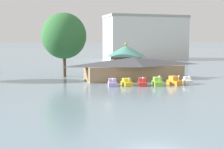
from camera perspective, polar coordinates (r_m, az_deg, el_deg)
pedal_boat_lavender at (r=53.93m, az=0.09°, el=-1.57°), size 1.96×2.77×1.55m
pedal_boat_yellow at (r=54.73m, az=2.73°, el=-1.49°), size 1.50×2.54×1.50m
pedal_boat_red at (r=54.73m, az=5.56°, el=-1.47°), size 2.24×3.25×1.66m
pedal_boat_lime at (r=55.26m, az=8.32°, el=-1.38°), size 2.09×3.22×1.88m
pedal_boat_orange at (r=56.65m, az=11.28°, el=-1.22°), size 1.80×3.08×1.78m
pedal_boat_white at (r=57.98m, az=13.61°, el=-1.17°), size 1.72×2.53×1.62m
boathouse at (r=62.49m, az=4.08°, el=1.22°), size 21.01×6.33×4.53m
green_roof_pavilion at (r=75.58m, az=2.55°, el=3.13°), size 9.71×9.71×7.27m
shoreline_tree_mid at (r=68.25m, az=-8.74°, el=6.97°), size 9.58×9.58×13.72m
background_building_block at (r=129.55m, az=6.12°, el=6.73°), size 33.05×14.13×17.84m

